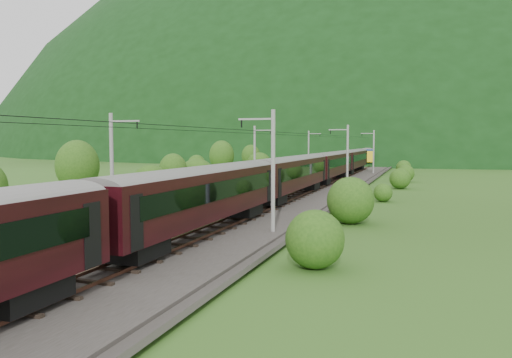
% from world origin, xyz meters
% --- Properties ---
extents(ground, '(600.00, 600.00, 0.00)m').
position_xyz_m(ground, '(0.00, 0.00, 0.00)').
color(ground, '#2C4D18').
rests_on(ground, ground).
extents(railbed, '(14.00, 220.00, 0.30)m').
position_xyz_m(railbed, '(0.00, 10.00, 0.15)').
color(railbed, '#38332D').
rests_on(railbed, ground).
extents(track_left, '(2.40, 220.00, 0.27)m').
position_xyz_m(track_left, '(-2.40, 10.00, 0.37)').
color(track_left, '#533023').
rests_on(track_left, railbed).
extents(track_right, '(2.40, 220.00, 0.27)m').
position_xyz_m(track_right, '(2.40, 10.00, 0.37)').
color(track_right, '#533023').
rests_on(track_right, railbed).
extents(catenary_left, '(2.54, 192.28, 8.00)m').
position_xyz_m(catenary_left, '(-6.12, 32.00, 4.50)').
color(catenary_left, gray).
rests_on(catenary_left, railbed).
extents(catenary_right, '(2.54, 192.28, 8.00)m').
position_xyz_m(catenary_right, '(6.12, 32.00, 4.50)').
color(catenary_right, gray).
rests_on(catenary_right, railbed).
extents(overhead_wires, '(4.83, 198.00, 0.03)m').
position_xyz_m(overhead_wires, '(0.00, 10.00, 7.10)').
color(overhead_wires, black).
rests_on(overhead_wires, ground).
extents(mountain_main, '(504.00, 360.00, 244.00)m').
position_xyz_m(mountain_main, '(0.00, 260.00, 0.00)').
color(mountain_main, black).
rests_on(mountain_main, ground).
extents(mountain_ridge, '(336.00, 280.00, 132.00)m').
position_xyz_m(mountain_ridge, '(-120.00, 300.00, 0.00)').
color(mountain_ridge, black).
rests_on(mountain_ridge, ground).
extents(train, '(2.90, 139.52, 5.05)m').
position_xyz_m(train, '(2.40, 30.31, 3.45)').
color(train, black).
rests_on(train, ground).
extents(hazard_post_near, '(0.17, 0.17, 1.61)m').
position_xyz_m(hazard_post_near, '(-0.56, 26.32, 1.10)').
color(hazard_post_near, red).
rests_on(hazard_post_near, railbed).
extents(hazard_post_far, '(0.18, 0.18, 1.72)m').
position_xyz_m(hazard_post_far, '(0.55, 61.98, 1.16)').
color(hazard_post_far, red).
rests_on(hazard_post_far, railbed).
extents(signal, '(0.21, 0.21, 1.93)m').
position_xyz_m(signal, '(-4.42, 49.35, 1.43)').
color(signal, black).
rests_on(signal, railbed).
extents(vegetation_left, '(12.80, 148.05, 6.39)m').
position_xyz_m(vegetation_left, '(-14.94, 13.47, 2.52)').
color(vegetation_left, '#254E14').
rests_on(vegetation_left, ground).
extents(vegetation_right, '(7.10, 107.71, 3.21)m').
position_xyz_m(vegetation_right, '(11.57, 15.96, 1.31)').
color(vegetation_right, '#254E14').
rests_on(vegetation_right, ground).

